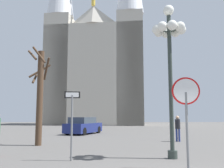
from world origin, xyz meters
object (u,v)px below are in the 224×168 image
at_px(stop_sign, 186,103).
at_px(street_lamp, 169,44).
at_px(pedestrian_standing, 178,126).
at_px(parked_car_near_navy, 83,126).
at_px(one_way_arrow_sign, 72,118).
at_px(bare_tree, 40,93).
at_px(cathedral, 96,56).

distance_m(stop_sign, street_lamp, 3.09).
bearing_deg(pedestrian_standing, street_lamp, -107.25).
xyz_separation_m(street_lamp, parked_car_near_navy, (-4.60, 13.10, -3.76)).
relative_size(one_way_arrow_sign, street_lamp, 0.41).
bearing_deg(bare_tree, pedestrian_standing, 13.24).
bearing_deg(bare_tree, cathedral, 86.93).
relative_size(stop_sign, one_way_arrow_sign, 1.13).
bearing_deg(one_way_arrow_sign, cathedral, 91.13).
distance_m(one_way_arrow_sign, street_lamp, 4.78).
relative_size(cathedral, parked_car_near_navy, 8.52).
bearing_deg(cathedral, street_lamp, -83.01).
bearing_deg(stop_sign, cathedral, 96.65).
bearing_deg(stop_sign, street_lamp, 89.91).
relative_size(street_lamp, parked_car_near_navy, 1.30).
height_order(parked_car_near_navy, pedestrian_standing, pedestrian_standing).
xyz_separation_m(cathedral, one_way_arrow_sign, (0.74, -37.14, -11.08)).
distance_m(cathedral, parked_car_near_navy, 26.49).
height_order(stop_sign, one_way_arrow_sign, stop_sign).
distance_m(cathedral, stop_sign, 40.33).
height_order(street_lamp, bare_tree, street_lamp).
height_order(one_way_arrow_sign, parked_car_near_navy, one_way_arrow_sign).
height_order(one_way_arrow_sign, pedestrian_standing, one_way_arrow_sign).
bearing_deg(one_way_arrow_sign, street_lamp, 5.84).
xyz_separation_m(street_lamp, bare_tree, (-6.24, 4.39, -1.61)).
height_order(cathedral, pedestrian_standing, cathedral).
height_order(cathedral, stop_sign, cathedral).
distance_m(cathedral, bare_tree, 33.85).
relative_size(cathedral, pedestrian_standing, 24.72).
xyz_separation_m(cathedral, bare_tree, (-1.74, -32.37, -9.77)).
relative_size(street_lamp, bare_tree, 1.11).
relative_size(cathedral, stop_sign, 14.08).
bearing_deg(parked_car_near_navy, one_way_arrow_sign, -86.48).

